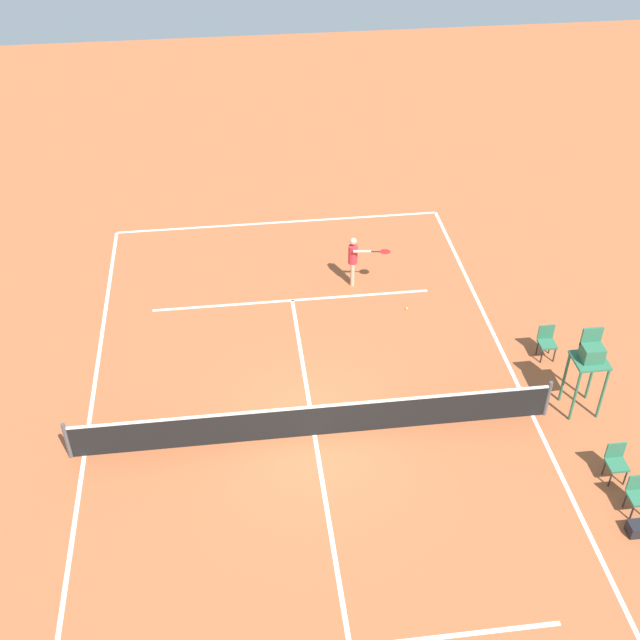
{
  "coord_description": "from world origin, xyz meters",
  "views": [
    {
      "loc": [
        1.59,
        13.74,
        14.07
      ],
      "look_at": [
        -0.57,
        -3.5,
        0.8
      ],
      "focal_mm": 45.24,
      "sensor_mm": 36.0,
      "label": 1
    }
  ],
  "objects_px": {
    "umpire_chair": "(590,359)",
    "courtside_chair_mid": "(547,341)",
    "player_serving": "(355,257)",
    "courtside_chair_far": "(638,493)",
    "tennis_ball": "(407,308)",
    "courtside_chair_near": "(616,461)"
  },
  "relations": [
    {
      "from": "player_serving",
      "to": "tennis_ball",
      "type": "height_order",
      "value": "player_serving"
    },
    {
      "from": "player_serving",
      "to": "tennis_ball",
      "type": "relative_size",
      "value": 23.81
    },
    {
      "from": "tennis_ball",
      "to": "courtside_chair_mid",
      "type": "bearing_deg",
      "value": 141.89
    },
    {
      "from": "courtside_chair_far",
      "to": "umpire_chair",
      "type": "bearing_deg",
      "value": -90.18
    },
    {
      "from": "courtside_chair_far",
      "to": "courtside_chair_mid",
      "type": "bearing_deg",
      "value": -88.56
    },
    {
      "from": "tennis_ball",
      "to": "courtside_chair_near",
      "type": "height_order",
      "value": "courtside_chair_near"
    },
    {
      "from": "tennis_ball",
      "to": "umpire_chair",
      "type": "relative_size",
      "value": 0.03
    },
    {
      "from": "umpire_chair",
      "to": "courtside_chair_near",
      "type": "relative_size",
      "value": 2.54
    },
    {
      "from": "player_serving",
      "to": "courtside_chair_mid",
      "type": "relative_size",
      "value": 1.7
    },
    {
      "from": "player_serving",
      "to": "courtside_chair_mid",
      "type": "bearing_deg",
      "value": 56.68
    },
    {
      "from": "player_serving",
      "to": "courtside_chair_far",
      "type": "distance_m",
      "value": 10.51
    },
    {
      "from": "umpire_chair",
      "to": "courtside_chair_far",
      "type": "relative_size",
      "value": 2.54
    },
    {
      "from": "tennis_ball",
      "to": "umpire_chair",
      "type": "bearing_deg",
      "value": 126.32
    },
    {
      "from": "courtside_chair_mid",
      "to": "courtside_chair_far",
      "type": "xyz_separation_m",
      "value": [
        -0.13,
        5.32,
        0.0
      ]
    },
    {
      "from": "umpire_chair",
      "to": "courtside_chair_mid",
      "type": "xyz_separation_m",
      "value": [
        0.14,
        -2.07,
        -1.07
      ]
    },
    {
      "from": "tennis_ball",
      "to": "courtside_chair_far",
      "type": "xyz_separation_m",
      "value": [
        -3.38,
        7.87,
        0.5
      ]
    },
    {
      "from": "tennis_ball",
      "to": "courtside_chair_near",
      "type": "distance_m",
      "value": 7.68
    },
    {
      "from": "tennis_ball",
      "to": "courtside_chair_mid",
      "type": "xyz_separation_m",
      "value": [
        -3.25,
        2.55,
        0.5
      ]
    },
    {
      "from": "umpire_chair",
      "to": "tennis_ball",
      "type": "bearing_deg",
      "value": -53.68
    },
    {
      "from": "tennis_ball",
      "to": "courtside_chair_mid",
      "type": "relative_size",
      "value": 0.07
    },
    {
      "from": "tennis_ball",
      "to": "courtside_chair_far",
      "type": "distance_m",
      "value": 8.58
    },
    {
      "from": "player_serving",
      "to": "umpire_chair",
      "type": "bearing_deg",
      "value": 45.85
    }
  ]
}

